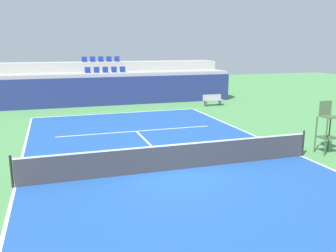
% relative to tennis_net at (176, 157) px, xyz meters
% --- Properties ---
extents(ground_plane, '(80.00, 80.00, 0.00)m').
position_rel_tennis_net_xyz_m(ground_plane, '(0.00, 0.00, -0.51)').
color(ground_plane, '#4C8C4C').
extents(court_surface, '(11.00, 24.00, 0.01)m').
position_rel_tennis_net_xyz_m(court_surface, '(0.00, 0.00, -0.50)').
color(court_surface, '#1E4C99').
rests_on(court_surface, ground_plane).
extents(baseline_far, '(11.00, 0.10, 0.00)m').
position_rel_tennis_net_xyz_m(baseline_far, '(0.00, 11.95, -0.50)').
color(baseline_far, white).
rests_on(baseline_far, court_surface).
extents(sideline_left, '(0.10, 24.00, 0.00)m').
position_rel_tennis_net_xyz_m(sideline_left, '(-5.45, 0.00, -0.50)').
color(sideline_left, white).
rests_on(sideline_left, court_surface).
extents(sideline_right, '(0.10, 24.00, 0.00)m').
position_rel_tennis_net_xyz_m(sideline_right, '(5.45, 0.00, -0.50)').
color(sideline_right, white).
rests_on(sideline_right, court_surface).
extents(service_line_far, '(8.26, 0.10, 0.00)m').
position_rel_tennis_net_xyz_m(service_line_far, '(0.00, 6.40, -0.50)').
color(service_line_far, white).
rests_on(service_line_far, court_surface).
extents(centre_service_line, '(0.10, 6.40, 0.00)m').
position_rel_tennis_net_xyz_m(centre_service_line, '(0.00, 3.20, -0.50)').
color(centre_service_line, white).
rests_on(centre_service_line, court_surface).
extents(back_wall, '(19.95, 0.30, 2.15)m').
position_rel_tennis_net_xyz_m(back_wall, '(0.00, 15.40, 0.57)').
color(back_wall, navy).
rests_on(back_wall, ground_plane).
extents(stands_tier_lower, '(19.95, 2.40, 2.41)m').
position_rel_tennis_net_xyz_m(stands_tier_lower, '(0.00, 16.75, 0.69)').
color(stands_tier_lower, '#9E9E99').
rests_on(stands_tier_lower, ground_plane).
extents(stands_tier_upper, '(19.95, 2.40, 3.14)m').
position_rel_tennis_net_xyz_m(stands_tier_upper, '(0.00, 19.15, 1.06)').
color(stands_tier_upper, '#9E9E99').
rests_on(stands_tier_upper, ground_plane).
extents(seating_row_lower, '(3.18, 0.44, 0.44)m').
position_rel_tennis_net_xyz_m(seating_row_lower, '(0.00, 16.85, 2.02)').
color(seating_row_lower, navy).
rests_on(seating_row_lower, stands_tier_lower).
extents(seating_row_upper, '(3.18, 0.44, 0.44)m').
position_rel_tennis_net_xyz_m(seating_row_upper, '(0.00, 19.25, 2.76)').
color(seating_row_upper, navy).
rests_on(seating_row_upper, stands_tier_upper).
extents(tennis_net, '(11.08, 0.08, 1.07)m').
position_rel_tennis_net_xyz_m(tennis_net, '(0.00, 0.00, 0.00)').
color(tennis_net, black).
rests_on(tennis_net, court_surface).
extents(umpire_chair, '(0.76, 0.66, 2.20)m').
position_rel_tennis_net_xyz_m(umpire_chair, '(6.70, 0.06, 0.68)').
color(umpire_chair, '#334C2D').
rests_on(umpire_chair, ground_plane).
extents(player_bench, '(1.50, 0.40, 0.85)m').
position_rel_tennis_net_xyz_m(player_bench, '(7.42, 12.85, -0.00)').
color(player_bench, '#99999E').
rests_on(player_bench, ground_plane).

